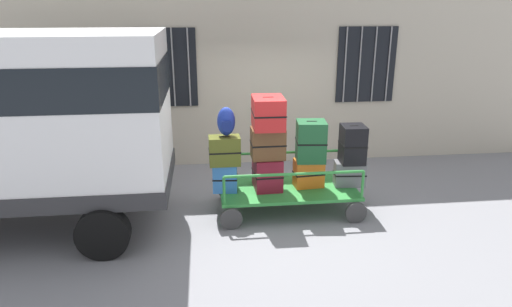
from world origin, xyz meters
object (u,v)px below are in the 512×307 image
suitcase_midleft_bottom (267,173)px  suitcase_midleft_top (268,113)px  suitcase_midright_middle (353,144)px  luggage_cart (288,191)px  suitcase_left_middle (225,151)px  suitcase_center_bottom (309,173)px  suitcase_left_bottom (225,177)px  suitcase_midleft_middle (268,143)px  suitcase_center_middle (311,141)px  suitcase_midright_bottom (350,173)px  backpack (226,122)px

suitcase_midleft_bottom → suitcase_midleft_top: (0.00, -0.04, 0.99)m
suitcase_midright_middle → luggage_cart: bearing=177.7°
luggage_cart → suitcase_midright_middle: suitcase_midright_middle is taller
suitcase_left_middle → suitcase_center_bottom: bearing=2.4°
suitcase_left_bottom → suitcase_midleft_middle: size_ratio=0.85×
suitcase_left_bottom → suitcase_midleft_middle: bearing=-2.5°
suitcase_midleft_middle → suitcase_center_middle: bearing=-2.5°
suitcase_midright_bottom → suitcase_midright_middle: suitcase_midright_middle is taller
suitcase_midleft_top → backpack: size_ratio=1.43×
suitcase_midleft_middle → luggage_cart: bearing=0.9°
luggage_cart → suitcase_center_middle: size_ratio=3.49×
suitcase_midleft_middle → suitcase_center_bottom: 0.86m
suitcase_left_bottom → backpack: bearing=-17.6°
suitcase_center_bottom → suitcase_midright_bottom: suitcase_center_bottom is taller
luggage_cart → suitcase_midleft_top: suitcase_midleft_top is taller
suitcase_center_bottom → suitcase_center_middle: size_ratio=0.77×
suitcase_left_bottom → suitcase_midleft_bottom: (0.67, 0.01, 0.04)m
suitcase_center_middle → backpack: bearing=177.9°
suitcase_midleft_middle → suitcase_center_middle: 0.67m
suitcase_center_middle → suitcase_midright_middle: (0.67, -0.01, -0.07)m
luggage_cart → suitcase_left_middle: bearing=-178.9°
backpack → suitcase_midright_bottom: bearing=-0.1°
suitcase_midleft_top → suitcase_midleft_middle: bearing=90.0°
suitcase_midright_middle → suitcase_center_middle: bearing=179.5°
suitcase_left_bottom → suitcase_midright_middle: size_ratio=0.74×
luggage_cart → backpack: bearing=179.2°
luggage_cart → suitcase_midleft_top: bearing=-178.8°
luggage_cart → suitcase_left_middle: suitcase_left_middle is taller
suitcase_midleft_top → suitcase_midleft_bottom: bearing=90.0°
suitcase_left_middle → suitcase_center_middle: (1.34, -0.01, 0.11)m
suitcase_midleft_top → backpack: suitcase_midleft_top is taller
suitcase_left_middle → suitcase_center_middle: size_ratio=0.76×
suitcase_left_middle → backpack: 0.45m
suitcase_midright_bottom → luggage_cart: bearing=-179.4°
suitcase_left_bottom → suitcase_midleft_middle: suitcase_midleft_middle is taller
luggage_cart → suitcase_midleft_bottom: size_ratio=4.12×
suitcase_midleft_top → suitcase_midright_bottom: suitcase_midleft_top is taller
suitcase_left_middle → suitcase_midright_bottom: (2.01, 0.03, -0.47)m
suitcase_center_bottom → suitcase_midleft_middle: bearing=-176.5°
suitcase_midleft_middle → backpack: 0.73m
suitcase_midleft_bottom → suitcase_center_middle: 0.85m
backpack → suitcase_midright_middle: bearing=-1.5°
suitcase_left_middle → suitcase_midright_bottom: suitcase_left_middle is taller
suitcase_center_middle → suitcase_midleft_bottom: bearing=173.9°
backpack → suitcase_midleft_middle: bearing=-1.7°
luggage_cart → suitcase_center_middle: (0.33, -0.03, 0.84)m
luggage_cart → suitcase_center_bottom: (0.33, 0.04, 0.29)m
suitcase_midright_middle → backpack: bearing=178.5°
suitcase_midleft_top → suitcase_center_bottom: 1.22m
suitcase_midleft_middle → suitcase_midright_bottom: (1.34, 0.02, -0.56)m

